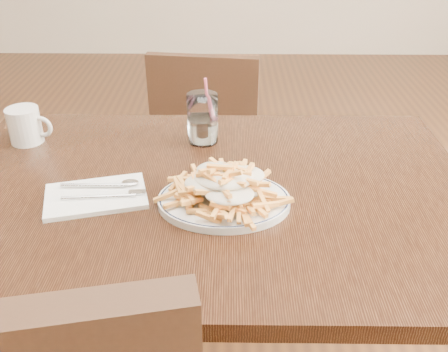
{
  "coord_description": "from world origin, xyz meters",
  "views": [
    {
      "loc": [
        0.05,
        -0.94,
        1.34
      ],
      "look_at": [
        0.04,
        -0.07,
        0.82
      ],
      "focal_mm": 40.0,
      "sensor_mm": 36.0,
      "label": 1
    }
  ],
  "objects_px": {
    "loaded_fries": "(224,182)",
    "water_glass": "(203,121)",
    "table": "(207,216)",
    "chair_far": "(208,140)",
    "fries_plate": "(224,201)",
    "coffee_mug": "(26,125)"
  },
  "relations": [
    {
      "from": "loaded_fries",
      "to": "water_glass",
      "type": "xyz_separation_m",
      "value": [
        -0.06,
        0.3,
        0.0
      ]
    },
    {
      "from": "fries_plate",
      "to": "loaded_fries",
      "type": "distance_m",
      "value": 0.05
    },
    {
      "from": "fries_plate",
      "to": "table",
      "type": "bearing_deg",
      "value": 119.72
    },
    {
      "from": "table",
      "to": "chair_far",
      "type": "relative_size",
      "value": 1.43
    },
    {
      "from": "table",
      "to": "fries_plate",
      "type": "relative_size",
      "value": 3.63
    },
    {
      "from": "loaded_fries",
      "to": "water_glass",
      "type": "distance_m",
      "value": 0.31
    },
    {
      "from": "table",
      "to": "loaded_fries",
      "type": "xyz_separation_m",
      "value": [
        0.04,
        -0.07,
        0.13
      ]
    },
    {
      "from": "water_glass",
      "to": "chair_far",
      "type": "bearing_deg",
      "value": 91.4
    },
    {
      "from": "fries_plate",
      "to": "coffee_mug",
      "type": "xyz_separation_m",
      "value": [
        -0.52,
        0.29,
        0.04
      ]
    },
    {
      "from": "chair_far",
      "to": "loaded_fries",
      "type": "bearing_deg",
      "value": -85.19
    },
    {
      "from": "coffee_mug",
      "to": "water_glass",
      "type": "bearing_deg",
      "value": 1.32
    },
    {
      "from": "chair_far",
      "to": "fries_plate",
      "type": "xyz_separation_m",
      "value": [
        0.07,
        -0.86,
        0.28
      ]
    },
    {
      "from": "water_glass",
      "to": "coffee_mug",
      "type": "height_order",
      "value": "water_glass"
    },
    {
      "from": "chair_far",
      "to": "fries_plate",
      "type": "relative_size",
      "value": 2.53
    },
    {
      "from": "fries_plate",
      "to": "chair_far",
      "type": "bearing_deg",
      "value": 94.81
    },
    {
      "from": "table",
      "to": "loaded_fries",
      "type": "height_order",
      "value": "loaded_fries"
    },
    {
      "from": "table",
      "to": "loaded_fries",
      "type": "relative_size",
      "value": 4.44
    },
    {
      "from": "loaded_fries",
      "to": "water_glass",
      "type": "bearing_deg",
      "value": 101.06
    },
    {
      "from": "water_glass",
      "to": "coffee_mug",
      "type": "xyz_separation_m",
      "value": [
        -0.46,
        -0.01,
        -0.01
      ]
    },
    {
      "from": "fries_plate",
      "to": "loaded_fries",
      "type": "height_order",
      "value": "loaded_fries"
    },
    {
      "from": "table",
      "to": "chair_far",
      "type": "bearing_deg",
      "value": 92.4
    },
    {
      "from": "chair_far",
      "to": "coffee_mug",
      "type": "distance_m",
      "value": 0.79
    }
  ]
}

